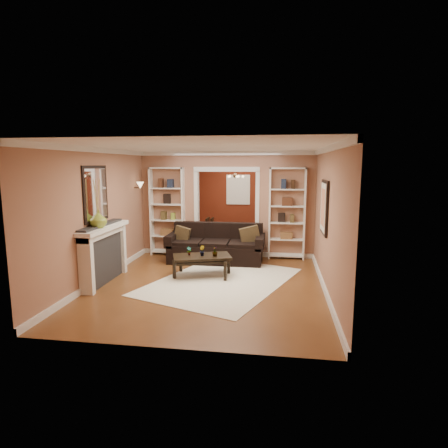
% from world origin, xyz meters
% --- Properties ---
extents(floor, '(8.00, 8.00, 0.00)m').
position_xyz_m(floor, '(0.00, 0.00, 0.00)').
color(floor, brown).
rests_on(floor, ground).
extents(ceiling, '(8.00, 8.00, 0.00)m').
position_xyz_m(ceiling, '(0.00, 0.00, 2.70)').
color(ceiling, white).
rests_on(ceiling, ground).
extents(wall_back, '(8.00, 0.00, 8.00)m').
position_xyz_m(wall_back, '(0.00, 4.00, 1.35)').
color(wall_back, '#A37056').
rests_on(wall_back, ground).
extents(wall_front, '(8.00, 0.00, 8.00)m').
position_xyz_m(wall_front, '(0.00, -4.00, 1.35)').
color(wall_front, '#A37056').
rests_on(wall_front, ground).
extents(wall_left, '(0.00, 8.00, 8.00)m').
position_xyz_m(wall_left, '(-2.25, 0.00, 1.35)').
color(wall_left, '#A37056').
rests_on(wall_left, ground).
extents(wall_right, '(0.00, 8.00, 8.00)m').
position_xyz_m(wall_right, '(2.25, 0.00, 1.35)').
color(wall_right, '#A37056').
rests_on(wall_right, ground).
extents(partition_wall, '(4.50, 0.15, 2.70)m').
position_xyz_m(partition_wall, '(0.00, 1.20, 1.35)').
color(partition_wall, '#A37056').
rests_on(partition_wall, floor).
extents(red_back_panel, '(4.44, 0.04, 2.64)m').
position_xyz_m(red_back_panel, '(0.00, 3.97, 1.32)').
color(red_back_panel, maroon).
rests_on(red_back_panel, floor).
extents(dining_window, '(0.78, 0.03, 0.98)m').
position_xyz_m(dining_window, '(0.00, 3.93, 1.55)').
color(dining_window, '#8CA5CC').
rests_on(dining_window, wall_back).
extents(area_rug, '(3.34, 3.89, 0.01)m').
position_xyz_m(area_rug, '(0.22, -1.11, 0.01)').
color(area_rug, white).
rests_on(area_rug, floor).
extents(sofa, '(2.36, 1.02, 0.92)m').
position_xyz_m(sofa, '(-0.16, 0.45, 0.46)').
color(sofa, black).
rests_on(sofa, floor).
extents(pillow_left, '(0.39, 0.18, 0.38)m').
position_xyz_m(pillow_left, '(-1.00, 0.43, 0.64)').
color(pillow_left, '#503F22').
rests_on(pillow_left, sofa).
extents(pillow_right, '(0.47, 0.25, 0.46)m').
position_xyz_m(pillow_right, '(0.67, 0.43, 0.68)').
color(pillow_right, '#503F22').
rests_on(pillow_right, sofa).
extents(coffee_table, '(1.34, 1.00, 0.45)m').
position_xyz_m(coffee_table, '(-0.25, -0.81, 0.23)').
color(coffee_table, black).
rests_on(coffee_table, floor).
extents(plant_left, '(0.12, 0.11, 0.18)m').
position_xyz_m(plant_left, '(-0.53, -0.81, 0.54)').
color(plant_left, '#336626').
rests_on(plant_left, coffee_table).
extents(plant_center, '(0.14, 0.15, 0.21)m').
position_xyz_m(plant_center, '(-0.25, -0.81, 0.56)').
color(plant_center, '#336626').
rests_on(plant_center, coffee_table).
extents(plant_right, '(0.14, 0.14, 0.20)m').
position_xyz_m(plant_right, '(0.03, -0.81, 0.55)').
color(plant_right, '#336626').
rests_on(plant_right, coffee_table).
extents(bookshelf_left, '(0.90, 0.30, 2.30)m').
position_xyz_m(bookshelf_left, '(-1.55, 1.03, 1.15)').
color(bookshelf_left, white).
rests_on(bookshelf_left, floor).
extents(bookshelf_right, '(0.90, 0.30, 2.30)m').
position_xyz_m(bookshelf_right, '(1.55, 1.03, 1.15)').
color(bookshelf_right, white).
rests_on(bookshelf_right, floor).
extents(fireplace, '(0.32, 1.70, 1.16)m').
position_xyz_m(fireplace, '(-2.09, -1.50, 0.58)').
color(fireplace, white).
rests_on(fireplace, floor).
extents(vase, '(0.37, 0.37, 0.34)m').
position_xyz_m(vase, '(-2.09, -1.72, 1.33)').
color(vase, olive).
rests_on(vase, fireplace).
extents(mirror, '(0.03, 0.95, 1.10)m').
position_xyz_m(mirror, '(-2.23, -1.50, 1.80)').
color(mirror, silver).
rests_on(mirror, wall_left).
extents(wall_sconce, '(0.18, 0.18, 0.22)m').
position_xyz_m(wall_sconce, '(-2.15, 0.55, 1.83)').
color(wall_sconce, '#FFE0A5').
rests_on(wall_sconce, wall_left).
extents(framed_art, '(0.04, 0.85, 1.05)m').
position_xyz_m(framed_art, '(2.21, -1.00, 1.55)').
color(framed_art, black).
rests_on(framed_art, wall_right).
extents(dining_table, '(1.49, 0.83, 0.52)m').
position_xyz_m(dining_table, '(0.07, 2.54, 0.26)').
color(dining_table, black).
rests_on(dining_table, floor).
extents(dining_chair_nw, '(0.55, 0.55, 0.86)m').
position_xyz_m(dining_chair_nw, '(-0.48, 2.24, 0.43)').
color(dining_chair_nw, black).
rests_on(dining_chair_nw, floor).
extents(dining_chair_ne, '(0.47, 0.47, 0.88)m').
position_xyz_m(dining_chair_ne, '(0.62, 2.24, 0.44)').
color(dining_chair_ne, black).
rests_on(dining_chair_ne, floor).
extents(dining_chair_sw, '(0.40, 0.40, 0.77)m').
position_xyz_m(dining_chair_sw, '(-0.48, 2.84, 0.38)').
color(dining_chair_sw, black).
rests_on(dining_chair_sw, floor).
extents(dining_chair_se, '(0.40, 0.40, 0.75)m').
position_xyz_m(dining_chair_se, '(0.62, 2.84, 0.38)').
color(dining_chair_se, black).
rests_on(dining_chair_se, floor).
extents(chandelier, '(0.50, 0.50, 0.30)m').
position_xyz_m(chandelier, '(0.00, 2.70, 2.02)').
color(chandelier, '#3E2B1C').
rests_on(chandelier, ceiling).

